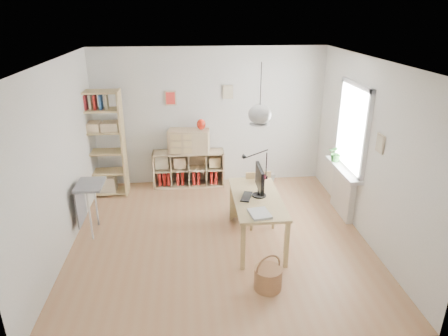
{
  "coord_description": "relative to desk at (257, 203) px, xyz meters",
  "views": [
    {
      "loc": [
        -0.42,
        -5.4,
        3.35
      ],
      "look_at": [
        0.1,
        0.3,
        1.05
      ],
      "focal_mm": 32.0,
      "sensor_mm": 36.0,
      "label": 1
    }
  ],
  "objects": [
    {
      "name": "paper_tray",
      "position": [
        -0.06,
        -0.54,
        0.11
      ],
      "size": [
        0.31,
        0.36,
        0.03
      ],
      "primitive_type": "cube",
      "rotation": [
        0.0,
        0.0,
        0.16
      ],
      "color": "white",
      "rests_on": "desk"
    },
    {
      "name": "room_shell",
      "position": [
        -0.0,
        0.0,
        1.34
      ],
      "size": [
        4.5,
        4.5,
        4.5
      ],
      "color": "white",
      "rests_on": "ground"
    },
    {
      "name": "potted_plant",
      "position": [
        1.57,
        1.06,
        0.35
      ],
      "size": [
        0.33,
        0.31,
        0.3
      ],
      "primitive_type": "imported",
      "rotation": [
        0.0,
        0.0,
        -0.32
      ],
      "color": "#255A21",
      "rests_on": "windowsill"
    },
    {
      "name": "monitor",
      "position": [
        0.04,
        0.04,
        0.35
      ],
      "size": [
        0.21,
        0.53,
        0.46
      ],
      "rotation": [
        0.0,
        0.0,
        -0.01
      ],
      "color": "black",
      "rests_on": "desk"
    },
    {
      "name": "chair",
      "position": [
        0.15,
        0.56,
        -0.17
      ],
      "size": [
        0.44,
        0.44,
        0.86
      ],
      "rotation": [
        0.0,
        0.0,
        0.06
      ],
      "color": "gray",
      "rests_on": "ground"
    },
    {
      "name": "desk",
      "position": [
        0.0,
        0.0,
        0.0
      ],
      "size": [
        0.7,
        1.5,
        0.75
      ],
      "color": "#E1C181",
      "rests_on": "ground"
    },
    {
      "name": "task_lamp",
      "position": [
        0.04,
        0.61,
        0.42
      ],
      "size": [
        0.45,
        0.17,
        0.48
      ],
      "color": "black",
      "rests_on": "desk"
    },
    {
      "name": "storage_chest",
      "position": [
        0.24,
        0.83,
        -0.44
      ],
      "size": [
        0.69,
        0.76,
        0.65
      ],
      "rotation": [
        0.0,
        0.0,
        0.11
      ],
      "color": "#B6B6B2",
      "rests_on": "ground"
    },
    {
      "name": "window_unit",
      "position": [
        1.68,
        0.75,
        0.89
      ],
      "size": [
        0.07,
        1.16,
        1.46
      ],
      "color": "white",
      "rests_on": "ground"
    },
    {
      "name": "wicker_basket",
      "position": [
        -0.03,
        -1.13,
        -0.5
      ],
      "size": [
        0.36,
        0.36,
        0.49
      ],
      "rotation": [
        0.0,
        0.0,
        0.39
      ],
      "color": "#A5744A",
      "rests_on": "ground"
    },
    {
      "name": "windowsill",
      "position": [
        1.59,
        0.75,
        0.17
      ],
      "size": [
        0.22,
        1.2,
        0.06
      ],
      "primitive_type": "cube",
      "color": "white",
      "rests_on": "radiator"
    },
    {
      "name": "drawer_chest",
      "position": [
        -0.98,
        2.19,
        0.29
      ],
      "size": [
        0.83,
        0.47,
        0.45
      ],
      "primitive_type": "cube",
      "rotation": [
        0.0,
        0.0,
        -0.15
      ],
      "color": "#D7B98D",
      "rests_on": "cube_shelf"
    },
    {
      "name": "radiator",
      "position": [
        1.64,
        0.75,
        -0.26
      ],
      "size": [
        0.1,
        0.8,
        0.8
      ],
      "primitive_type": "cube",
      "color": "silver",
      "rests_on": "ground"
    },
    {
      "name": "yarn_ball",
      "position": [
        0.15,
        0.54,
        0.18
      ],
      "size": [
        0.16,
        0.16,
        0.16
      ],
      "primitive_type": "sphere",
      "color": "#470913",
      "rests_on": "desk"
    },
    {
      "name": "red_vase",
      "position": [
        -0.73,
        2.19,
        0.61
      ],
      "size": [
        0.17,
        0.17,
        0.21
      ],
      "primitive_type": "ellipsoid",
      "color": "#9A190C",
      "rests_on": "drawer_chest"
    },
    {
      "name": "cube_shelf",
      "position": [
        -1.02,
        2.23,
        -0.36
      ],
      "size": [
        1.4,
        0.38,
        0.72
      ],
      "color": "#D7B98D",
      "rests_on": "ground"
    },
    {
      "name": "tall_bookshelf",
      "position": [
        -2.59,
        1.95,
        0.43
      ],
      "size": [
        0.8,
        0.38,
        2.0
      ],
      "color": "#E1C181",
      "rests_on": "ground"
    },
    {
      "name": "keyboard",
      "position": [
        -0.16,
        0.01,
        0.1
      ],
      "size": [
        0.23,
        0.37,
        0.02
      ],
      "primitive_type": "cube",
      "rotation": [
        0.0,
        0.0,
        -0.32
      ],
      "color": "black",
      "rests_on": "desk"
    },
    {
      "name": "ground",
      "position": [
        -0.55,
        0.15,
        -0.66
      ],
      "size": [
        4.5,
        4.5,
        0.0
      ],
      "primitive_type": "plane",
      "color": "#AD7F56",
      "rests_on": "ground"
    },
    {
      "name": "side_table",
      "position": [
        -2.59,
        0.5,
        0.01
      ],
      "size": [
        0.4,
        0.55,
        0.85
      ],
      "color": "gray",
      "rests_on": "ground"
    }
  ]
}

